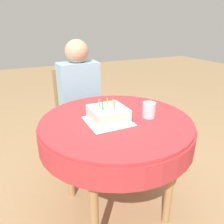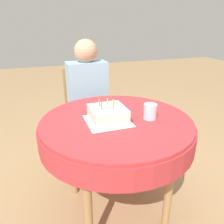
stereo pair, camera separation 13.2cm
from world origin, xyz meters
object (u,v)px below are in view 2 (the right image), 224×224
(chair, at_px, (87,110))
(person, at_px, (88,93))
(drinking_glass, at_px, (150,111))
(birthday_cake, at_px, (108,114))

(chair, xyz_separation_m, person, (0.00, -0.09, 0.20))
(person, xyz_separation_m, drinking_glass, (0.22, -0.74, 0.08))
(drinking_glass, bearing_deg, birthday_cake, 169.14)
(person, height_order, birthday_cake, person)
(birthday_cake, bearing_deg, person, 86.58)
(chair, bearing_deg, birthday_cake, -94.40)
(chair, height_order, person, person)
(person, bearing_deg, birthday_cake, -94.97)
(chair, relative_size, drinking_glass, 9.31)
(person, distance_m, birthday_cake, 0.70)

